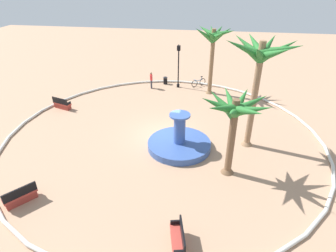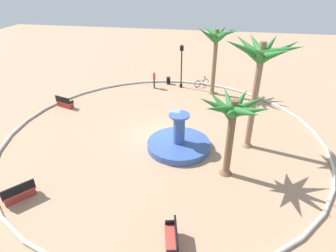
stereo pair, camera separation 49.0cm
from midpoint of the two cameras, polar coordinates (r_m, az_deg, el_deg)
ground_plane at (r=19.95m, az=-0.16°, el=-1.82°), size 80.00×80.00×0.00m
plaza_curb at (r=19.90m, az=-0.16°, el=-1.57°), size 21.73×21.73×0.20m
fountain at (r=18.38m, az=2.96°, el=-3.57°), size 4.11×4.11×2.47m
palm_tree_near_fountain at (r=25.73m, az=10.31°, el=16.77°), size 3.62×3.64×6.15m
palm_tree_by_curb at (r=14.76m, az=13.94°, el=2.43°), size 3.69×3.72×4.85m
palm_tree_mid_plaza at (r=17.23m, az=19.07°, el=12.41°), size 4.30×4.31×7.10m
bench_east at (r=25.36m, az=-19.66°, el=4.35°), size 1.68×0.98×1.00m
bench_west at (r=16.33m, az=-27.22°, el=-12.12°), size 1.38×1.57×1.00m
bench_north at (r=12.68m, az=1.98°, el=-22.26°), size 0.85×1.67×1.00m
lamppost at (r=27.57m, az=3.28°, el=12.69°), size 0.32×0.32×4.24m
trash_bin at (r=29.06m, az=0.58°, el=9.25°), size 0.46×0.46×0.73m
bicycle_red_frame at (r=28.63m, az=7.34°, el=8.70°), size 1.35×1.16×0.94m
person_cyclist_helmet at (r=27.82m, az=-2.33°, el=9.47°), size 0.31×0.50×1.63m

